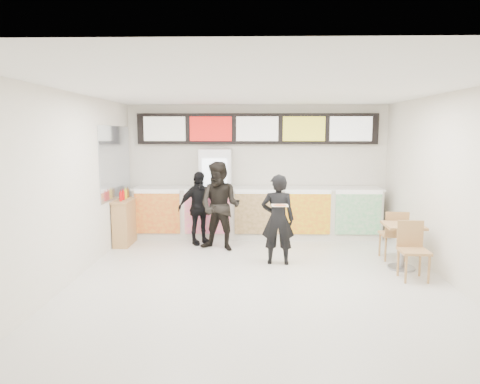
{
  "coord_description": "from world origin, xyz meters",
  "views": [
    {
      "loc": [
        -0.16,
        -6.47,
        2.36
      ],
      "look_at": [
        -0.34,
        1.2,
        1.3
      ],
      "focal_mm": 32.0,
      "sensor_mm": 36.0,
      "label": 1
    }
  ],
  "objects_px": {
    "condiment_ledge": "(125,221)",
    "customer_mid": "(198,208)",
    "service_counter": "(257,212)",
    "customer_main": "(278,219)",
    "drinks_fridge": "(216,193)",
    "customer_left": "(220,206)",
    "cafe_table": "(403,238)"
  },
  "relations": [
    {
      "from": "condiment_ledge",
      "to": "customer_mid",
      "type": "bearing_deg",
      "value": 2.41
    },
    {
      "from": "service_counter",
      "to": "customer_main",
      "type": "bearing_deg",
      "value": -80.43
    },
    {
      "from": "drinks_fridge",
      "to": "customer_mid",
      "type": "relative_size",
      "value": 1.28
    },
    {
      "from": "condiment_ledge",
      "to": "service_counter",
      "type": "bearing_deg",
      "value": 14.25
    },
    {
      "from": "service_counter",
      "to": "customer_mid",
      "type": "distance_m",
      "value": 1.43
    },
    {
      "from": "service_counter",
      "to": "drinks_fridge",
      "type": "bearing_deg",
      "value": 179.01
    },
    {
      "from": "customer_main",
      "to": "condiment_ledge",
      "type": "height_order",
      "value": "customer_main"
    },
    {
      "from": "customer_left",
      "to": "condiment_ledge",
      "type": "relative_size",
      "value": 1.56
    },
    {
      "from": "drinks_fridge",
      "to": "customer_main",
      "type": "xyz_separation_m",
      "value": [
        1.28,
        -2.04,
        -0.18
      ]
    },
    {
      "from": "customer_mid",
      "to": "drinks_fridge",
      "type": "bearing_deg",
      "value": 34.14
    },
    {
      "from": "cafe_table",
      "to": "customer_main",
      "type": "bearing_deg",
      "value": 175.87
    },
    {
      "from": "service_counter",
      "to": "customer_main",
      "type": "relative_size",
      "value": 3.4
    },
    {
      "from": "customer_left",
      "to": "service_counter",
      "type": "bearing_deg",
      "value": 74.66
    },
    {
      "from": "customer_left",
      "to": "cafe_table",
      "type": "xyz_separation_m",
      "value": [
        3.26,
        -1.14,
        -0.35
      ]
    },
    {
      "from": "customer_left",
      "to": "cafe_table",
      "type": "relative_size",
      "value": 1.11
    },
    {
      "from": "customer_main",
      "to": "cafe_table",
      "type": "xyz_separation_m",
      "value": [
        2.16,
        -0.24,
        -0.27
      ]
    },
    {
      "from": "service_counter",
      "to": "customer_left",
      "type": "relative_size",
      "value": 3.1
    },
    {
      "from": "service_counter",
      "to": "customer_left",
      "type": "height_order",
      "value": "customer_left"
    },
    {
      "from": "customer_mid",
      "to": "cafe_table",
      "type": "xyz_separation_m",
      "value": [
        3.75,
        -1.61,
        -0.23
      ]
    },
    {
      "from": "service_counter",
      "to": "cafe_table",
      "type": "xyz_separation_m",
      "value": [
        2.5,
        -2.26,
        -0.03
      ]
    },
    {
      "from": "service_counter",
      "to": "condiment_ledge",
      "type": "relative_size",
      "value": 4.83
    },
    {
      "from": "customer_main",
      "to": "service_counter",
      "type": "bearing_deg",
      "value": -76.81
    },
    {
      "from": "customer_mid",
      "to": "condiment_ledge",
      "type": "distance_m",
      "value": 1.59
    },
    {
      "from": "drinks_fridge",
      "to": "condiment_ledge",
      "type": "bearing_deg",
      "value": -158.76
    },
    {
      "from": "customer_main",
      "to": "customer_mid",
      "type": "relative_size",
      "value": 1.05
    },
    {
      "from": "customer_mid",
      "to": "customer_main",
      "type": "bearing_deg",
      "value": -70.95
    },
    {
      "from": "customer_mid",
      "to": "cafe_table",
      "type": "distance_m",
      "value": 4.09
    },
    {
      "from": "service_counter",
      "to": "customer_main",
      "type": "height_order",
      "value": "customer_main"
    },
    {
      "from": "customer_mid",
      "to": "condiment_ledge",
      "type": "xyz_separation_m",
      "value": [
        -1.57,
        -0.07,
        -0.29
      ]
    },
    {
      "from": "service_counter",
      "to": "customer_mid",
      "type": "xyz_separation_m",
      "value": [
        -1.25,
        -0.65,
        0.21
      ]
    },
    {
      "from": "drinks_fridge",
      "to": "customer_mid",
      "type": "bearing_deg",
      "value": -115.6
    },
    {
      "from": "customer_main",
      "to": "customer_mid",
      "type": "bearing_deg",
      "value": -37.07
    }
  ]
}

